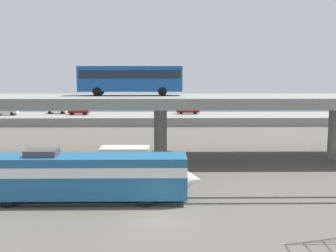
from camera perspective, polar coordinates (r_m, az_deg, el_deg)
ground_plane at (r=29.12m, az=-1.22°, el=-12.81°), size 260.00×260.00×0.00m
rail_strip_near at (r=32.17m, az=-1.18°, el=-10.71°), size 110.00×0.12×0.12m
rail_strip_far at (r=33.60m, az=-1.16°, el=-9.92°), size 110.00×0.12×0.12m
train_locomotive at (r=32.78m, az=-10.73°, el=-6.62°), size 17.81×3.04×4.18m
highway_overpass at (r=47.45m, az=-1.06°, el=3.22°), size 96.00×10.74×7.41m
transit_bus_on_overpass at (r=48.34m, az=-5.24°, el=6.66°), size 12.00×2.68×3.40m
service_truck_west at (r=39.54m, az=-4.70°, el=-4.93°), size 6.80×2.46×3.04m
pier_parking_lot at (r=82.84m, az=-0.94°, el=0.99°), size 79.69×12.29×1.66m
parked_car_0 at (r=84.51m, az=2.73°, el=2.20°), size 4.68×1.98×1.50m
parked_car_1 at (r=87.96m, az=-15.11°, el=2.16°), size 4.05×1.94×1.50m
parked_car_2 at (r=84.70m, az=-12.29°, el=2.05°), size 4.07×1.83×1.50m
parked_car_3 at (r=88.33m, az=-21.55°, el=1.92°), size 4.68×1.92×1.50m
harbor_water at (r=105.80m, az=-0.90°, el=1.93°), size 140.00×36.00×0.01m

